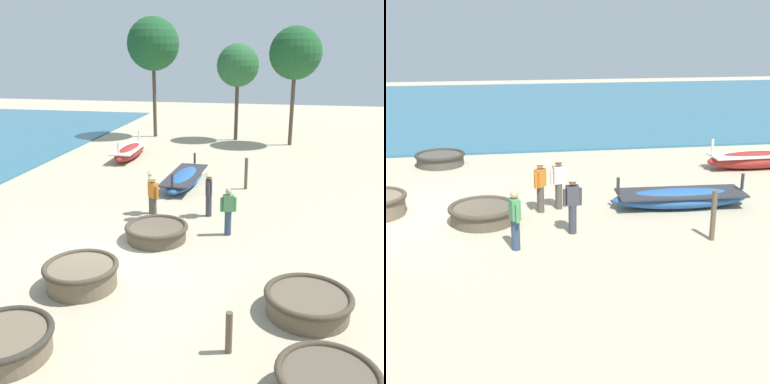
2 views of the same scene
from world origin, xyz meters
TOP-DOWN VIEW (x-y plane):
  - ground_plane at (0.00, 0.00)m, footprint 80.00×80.00m
  - sea at (-21.49, 4.00)m, footprint 28.00×52.00m
  - coracle_front_right at (-5.89, -0.08)m, footprint 2.00×2.00m
  - coracle_weathered at (0.98, 1.71)m, footprint 2.01×2.01m
  - long_boat_white_hull at (0.61, 7.79)m, footprint 1.47×4.37m
  - long_boat_ochre_hull at (-3.47, 12.35)m, footprint 1.23×4.08m
  - fisherman_hauling at (3.14, 2.55)m, footprint 0.52×0.30m
  - fisherman_with_hat at (0.40, 3.43)m, footprint 0.43×0.39m
  - fisherman_by_coracle at (2.26, 4.14)m, footprint 0.36×0.53m
  - fisherman_standing_right at (0.17, 4.02)m, footprint 0.36×0.52m
  - mooring_post_shoreline at (3.32, 7.72)m, footprint 0.14×0.14m

SIDE VIEW (x-z plane):
  - ground_plane at x=0.00m, z-range 0.00..0.00m
  - sea at x=-21.49m, z-range 0.00..0.10m
  - coracle_front_right at x=-5.89m, z-range 0.02..0.53m
  - coracle_weathered at x=0.98m, z-range 0.02..0.54m
  - long_boat_white_hull at x=0.61m, z-range -0.21..0.81m
  - long_boat_ochre_hull at x=-3.47m, z-range -0.26..0.98m
  - mooring_post_shoreline at x=3.32m, z-range 0.00..1.37m
  - fisherman_hauling at x=3.14m, z-range 0.05..1.62m
  - fisherman_with_hat at x=0.40m, z-range 0.12..1.79m
  - fisherman_by_coracle at x=2.26m, z-range 0.12..1.79m
  - fisherman_standing_right at x=0.17m, z-range 0.12..1.79m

